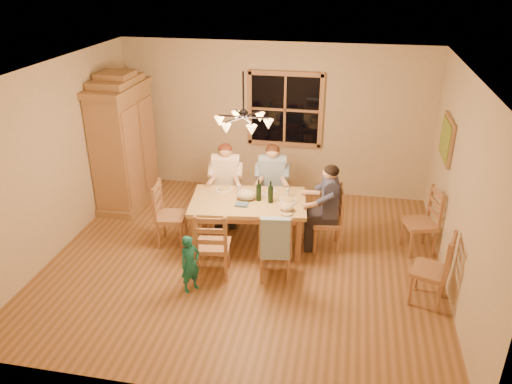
% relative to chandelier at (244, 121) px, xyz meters
% --- Properties ---
extents(floor, '(5.50, 5.50, 0.00)m').
position_rel_chandelier_xyz_m(floor, '(0.00, 0.00, -2.08)').
color(floor, brown).
rests_on(floor, ground).
extents(ceiling, '(5.50, 5.00, 0.02)m').
position_rel_chandelier_xyz_m(ceiling, '(0.00, 0.00, 0.62)').
color(ceiling, white).
rests_on(ceiling, wall_back).
extents(wall_back, '(5.50, 0.02, 2.70)m').
position_rel_chandelier_xyz_m(wall_back, '(0.00, 2.50, -0.73)').
color(wall_back, '#CCBA90').
rests_on(wall_back, floor).
extents(wall_left, '(0.02, 5.00, 2.70)m').
position_rel_chandelier_xyz_m(wall_left, '(-2.75, 0.00, -0.73)').
color(wall_left, '#CCBA90').
rests_on(wall_left, floor).
extents(wall_right, '(0.02, 5.00, 2.70)m').
position_rel_chandelier_xyz_m(wall_right, '(2.75, 0.00, -0.73)').
color(wall_right, '#CCBA90').
rests_on(wall_right, floor).
extents(window, '(1.30, 0.06, 1.30)m').
position_rel_chandelier_xyz_m(window, '(0.20, 2.47, -0.53)').
color(window, black).
rests_on(window, wall_back).
extents(painting, '(0.06, 0.78, 0.64)m').
position_rel_chandelier_xyz_m(painting, '(2.71, 1.20, -0.48)').
color(painting, olive).
rests_on(painting, wall_right).
extents(chandelier, '(0.77, 0.68, 0.71)m').
position_rel_chandelier_xyz_m(chandelier, '(0.00, 0.00, 0.00)').
color(chandelier, black).
rests_on(chandelier, ceiling).
extents(armoire, '(0.66, 1.40, 2.30)m').
position_rel_chandelier_xyz_m(armoire, '(-2.42, 1.49, -1.02)').
color(armoire, olive).
rests_on(armoire, floor).
extents(dining_table, '(1.79, 1.23, 0.76)m').
position_rel_chandelier_xyz_m(dining_table, '(-0.03, 0.40, -1.42)').
color(dining_table, tan).
rests_on(dining_table, floor).
extents(chair_far_left, '(0.49, 0.47, 0.99)m').
position_rel_chandelier_xyz_m(chair_far_left, '(-0.55, 1.12, -1.77)').
color(chair_far_left, '#A47348').
rests_on(chair_far_left, floor).
extents(chair_far_right, '(0.49, 0.47, 0.99)m').
position_rel_chandelier_xyz_m(chair_far_right, '(0.19, 1.22, -1.77)').
color(chair_far_right, '#A47348').
rests_on(chair_far_right, floor).
extents(chair_near_left, '(0.49, 0.47, 0.99)m').
position_rel_chandelier_xyz_m(chair_near_left, '(-0.34, -0.44, -1.77)').
color(chair_near_left, '#A47348').
rests_on(chair_near_left, floor).
extents(chair_near_right, '(0.49, 0.47, 0.99)m').
position_rel_chandelier_xyz_m(chair_near_right, '(0.49, -0.33, -1.77)').
color(chair_near_right, '#A47348').
rests_on(chair_near_right, floor).
extents(chair_end_left, '(0.47, 0.49, 0.99)m').
position_rel_chandelier_xyz_m(chair_end_left, '(-1.18, 0.24, -1.77)').
color(chair_end_left, '#A47348').
rests_on(chair_end_left, floor).
extents(chair_end_right, '(0.47, 0.49, 0.99)m').
position_rel_chandelier_xyz_m(chair_end_right, '(1.12, 0.55, -1.77)').
color(chair_end_right, '#A47348').
rests_on(chair_end_right, floor).
extents(adult_woman, '(0.43, 0.47, 0.87)m').
position_rel_chandelier_xyz_m(adult_woman, '(-0.55, 1.12, -1.24)').
color(adult_woman, beige).
rests_on(adult_woman, floor).
extents(adult_plaid_man, '(0.43, 0.47, 0.87)m').
position_rel_chandelier_xyz_m(adult_plaid_man, '(0.19, 1.22, -1.24)').
color(adult_plaid_man, '#305F86').
rests_on(adult_plaid_man, floor).
extents(adult_slate_man, '(0.47, 0.43, 0.87)m').
position_rel_chandelier_xyz_m(adult_slate_man, '(1.12, 0.55, -1.24)').
color(adult_slate_man, '#383D5A').
rests_on(adult_slate_man, floor).
extents(towel, '(0.39, 0.15, 0.58)m').
position_rel_chandelier_xyz_m(towel, '(0.51, -0.52, -1.38)').
color(towel, '#93B7C8').
rests_on(towel, chair_near_right).
extents(wine_bottle_a, '(0.08, 0.08, 0.33)m').
position_rel_chandelier_xyz_m(wine_bottle_a, '(0.12, 0.42, -1.15)').
color(wine_bottle_a, black).
rests_on(wine_bottle_a, dining_table).
extents(wine_bottle_b, '(0.08, 0.08, 0.33)m').
position_rel_chandelier_xyz_m(wine_bottle_b, '(0.30, 0.39, -1.15)').
color(wine_bottle_b, black).
rests_on(wine_bottle_b, dining_table).
extents(plate_woman, '(0.26, 0.26, 0.02)m').
position_rel_chandelier_xyz_m(plate_woman, '(-0.47, 0.66, -1.31)').
color(plate_woman, white).
rests_on(plate_woman, dining_table).
extents(plate_plaid, '(0.26, 0.26, 0.02)m').
position_rel_chandelier_xyz_m(plate_plaid, '(0.20, 0.73, -1.31)').
color(plate_plaid, white).
rests_on(plate_plaid, dining_table).
extents(plate_slate, '(0.26, 0.26, 0.02)m').
position_rel_chandelier_xyz_m(plate_slate, '(0.55, 0.47, -1.31)').
color(plate_slate, white).
rests_on(plate_slate, dining_table).
extents(wine_glass_a, '(0.06, 0.06, 0.14)m').
position_rel_chandelier_xyz_m(wine_glass_a, '(-0.22, 0.61, -1.25)').
color(wine_glass_a, silver).
rests_on(wine_glass_a, dining_table).
extents(wine_glass_b, '(0.06, 0.06, 0.14)m').
position_rel_chandelier_xyz_m(wine_glass_b, '(0.51, 0.60, -1.25)').
color(wine_glass_b, silver).
rests_on(wine_glass_b, dining_table).
extents(cap, '(0.20, 0.20, 0.11)m').
position_rel_chandelier_xyz_m(cap, '(0.56, 0.16, -1.26)').
color(cap, tan).
rests_on(cap, dining_table).
extents(napkin, '(0.20, 0.16, 0.03)m').
position_rel_chandelier_xyz_m(napkin, '(-0.09, 0.21, -1.30)').
color(napkin, '#476983').
rests_on(napkin, dining_table).
extents(cloth_bundle, '(0.28, 0.22, 0.15)m').
position_rel_chandelier_xyz_m(cloth_bundle, '(-0.06, 0.41, -1.24)').
color(cloth_bundle, tan).
rests_on(cloth_bundle, dining_table).
extents(child, '(0.33, 0.35, 0.79)m').
position_rel_chandelier_xyz_m(child, '(-0.54, -0.84, -1.68)').
color(child, '#197166').
rests_on(child, floor).
extents(chair_spare_front, '(0.54, 0.55, 0.99)m').
position_rel_chandelier_xyz_m(chair_spare_front, '(2.45, -0.51, -1.77)').
color(chair_spare_front, '#A47348').
rests_on(chair_spare_front, floor).
extents(chair_spare_back, '(0.52, 0.53, 0.99)m').
position_rel_chandelier_xyz_m(chair_spare_back, '(2.45, 0.72, -1.77)').
color(chair_spare_back, '#A47348').
rests_on(chair_spare_back, floor).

